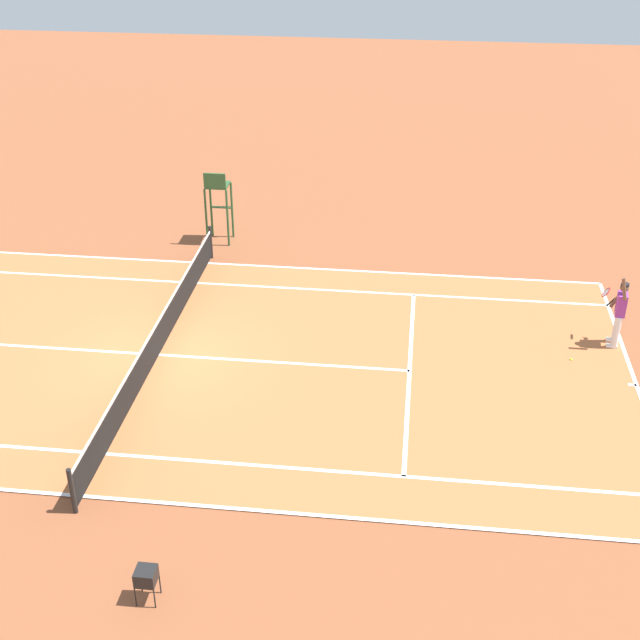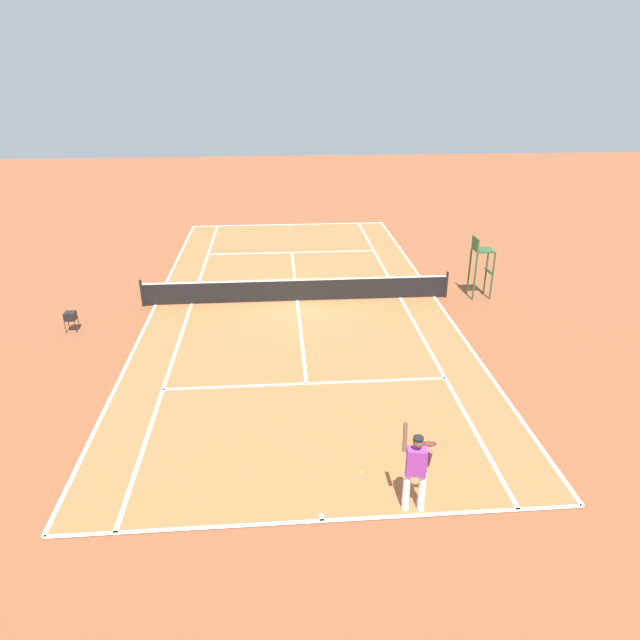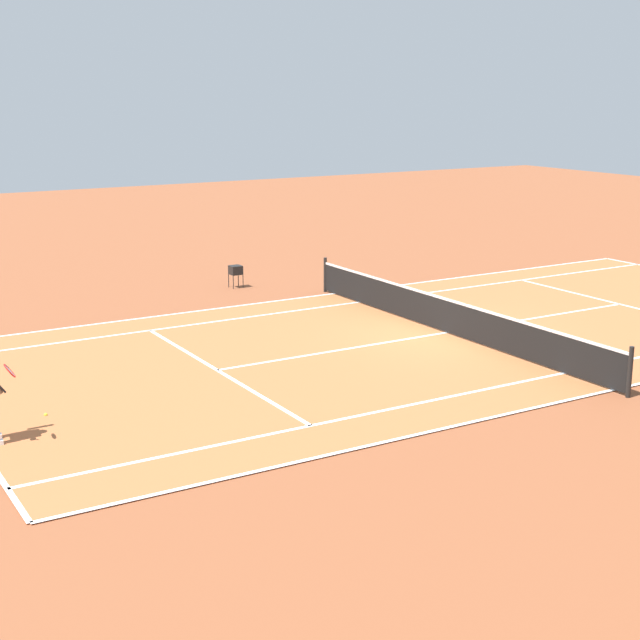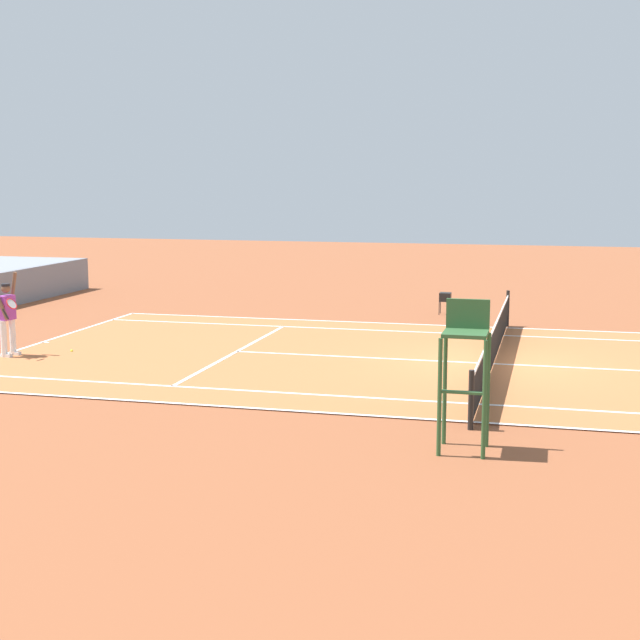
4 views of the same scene
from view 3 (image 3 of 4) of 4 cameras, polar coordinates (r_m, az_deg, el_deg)
The scene contains 5 objects.
ground_plane at distance 24.16m, azimuth 7.64°, elevation -0.83°, with size 80.00×80.00×0.00m, color brown.
court at distance 24.16m, azimuth 7.64°, elevation -0.81°, with size 11.08×23.88×0.03m.
net at distance 24.04m, azimuth 7.68°, elevation 0.37°, with size 11.98×0.10×1.07m.
tennis_ball at distance 18.73m, azimuth -16.37°, elevation -5.55°, with size 0.07×0.07×0.07m, color #D1E533.
ball_hopper at distance 29.55m, azimuth -5.16°, elevation 3.07°, with size 0.36×0.36×0.70m.
Camera 3 is at (-18.23, 14.65, 6.08)m, focal length 52.54 mm.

